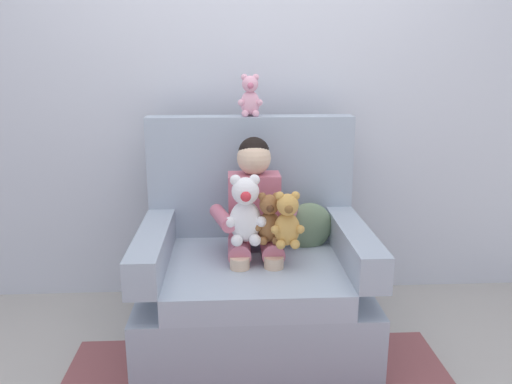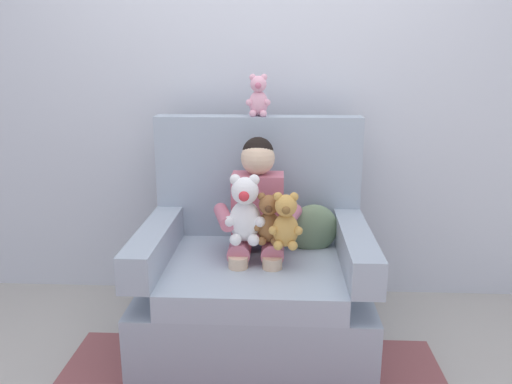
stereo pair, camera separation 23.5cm
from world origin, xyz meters
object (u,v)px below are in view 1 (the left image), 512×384
(plush_honey, at_px, (287,221))
(plush_white, at_px, (245,211))
(throw_pillow, at_px, (308,227))
(plush_pink_on_backrest, at_px, (250,97))
(seated_child, at_px, (255,213))
(armchair, at_px, (253,275))
(plush_brown, at_px, (269,219))

(plush_honey, relative_size, plush_white, 0.79)
(throw_pillow, bearing_deg, plush_honey, -116.33)
(plush_white, bearing_deg, plush_pink_on_backrest, 86.28)
(plush_pink_on_backrest, bearing_deg, seated_child, -71.76)
(armchair, relative_size, plush_honey, 4.24)
(armchair, bearing_deg, plush_pink_on_backrest, 90.09)
(seated_child, distance_m, plush_white, 0.15)
(seated_child, bearing_deg, throw_pillow, 20.88)
(plush_pink_on_backrest, bearing_deg, plush_white, -78.87)
(seated_child, distance_m, throw_pillow, 0.32)
(plush_white, relative_size, throw_pillow, 1.27)
(armchair, bearing_deg, plush_brown, -62.01)
(seated_child, bearing_deg, plush_pink_on_backrest, 93.82)
(plush_brown, bearing_deg, throw_pillow, 47.00)
(plush_pink_on_backrest, distance_m, throw_pillow, 0.75)
(plush_brown, distance_m, plush_honey, 0.10)
(plush_brown, height_order, plush_honey, plush_honey)
(throw_pillow, bearing_deg, armchair, -159.61)
(seated_child, relative_size, plush_pink_on_backrest, 3.73)
(plush_honey, height_order, plush_pink_on_backrest, plush_pink_on_backrest)
(plush_pink_on_backrest, bearing_deg, throw_pillow, -18.21)
(armchair, xyz_separation_m, throw_pillow, (0.29, 0.11, 0.22))
(plush_brown, height_order, throw_pillow, plush_brown)
(plush_white, xyz_separation_m, throw_pillow, (0.34, 0.23, -0.16))
(seated_child, bearing_deg, plush_honey, -52.38)
(plush_pink_on_backrest, bearing_deg, plush_honey, -56.76)
(plush_honey, relative_size, throw_pillow, 1.01)
(armchair, distance_m, plush_white, 0.40)
(seated_child, bearing_deg, armchair, -120.28)
(plush_brown, relative_size, plush_honey, 0.93)
(armchair, relative_size, seated_child, 1.35)
(seated_child, distance_m, plush_honey, 0.24)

